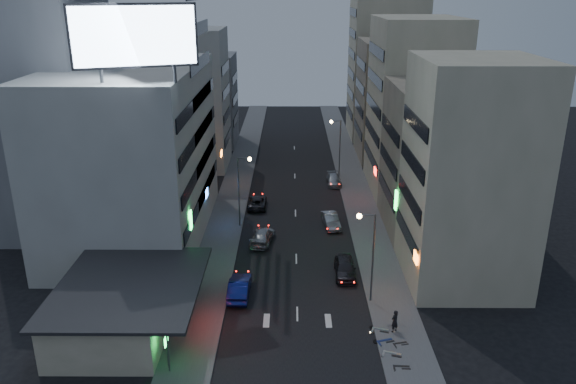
{
  "coord_description": "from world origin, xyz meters",
  "views": [
    {
      "loc": [
        -0.53,
        -35.99,
        25.31
      ],
      "look_at": [
        -0.83,
        15.96,
        6.35
      ],
      "focal_mm": 35.0,
      "sensor_mm": 36.0,
      "label": 1
    }
  ],
  "objects_px": {
    "road_car_silver": "(262,236)",
    "scooter_black_b": "(407,335)",
    "parked_car_right_near": "(345,268)",
    "road_car_blue": "(240,287)",
    "scooter_silver_a": "(403,347)",
    "person": "(395,321)",
    "parked_car_right_mid": "(331,220)",
    "scooter_blue": "(392,332)",
    "scooter_silver_b": "(390,323)",
    "scooter_black_a": "(410,359)",
    "parked_car_right_far": "(334,180)",
    "parked_car_left": "(257,202)"
  },
  "relations": [
    {
      "from": "scooter_blue",
      "to": "scooter_silver_b",
      "type": "bearing_deg",
      "value": -17.74
    },
    {
      "from": "parked_car_right_mid",
      "to": "scooter_silver_b",
      "type": "bearing_deg",
      "value": -88.26
    },
    {
      "from": "road_car_blue",
      "to": "scooter_black_a",
      "type": "xyz_separation_m",
      "value": [
        12.91,
        -9.74,
        -0.16
      ]
    },
    {
      "from": "person",
      "to": "scooter_blue",
      "type": "xyz_separation_m",
      "value": [
        -0.34,
        -0.88,
        -0.36
      ]
    },
    {
      "from": "scooter_blue",
      "to": "scooter_black_b",
      "type": "distance_m",
      "value": 1.14
    },
    {
      "from": "road_car_silver",
      "to": "scooter_silver_b",
      "type": "distance_m",
      "value": 19.39
    },
    {
      "from": "parked_car_right_mid",
      "to": "scooter_silver_b",
      "type": "height_order",
      "value": "parked_car_right_mid"
    },
    {
      "from": "scooter_silver_a",
      "to": "scooter_silver_b",
      "type": "distance_m",
      "value": 3.1
    },
    {
      "from": "scooter_silver_b",
      "to": "parked_car_right_far",
      "type": "bearing_deg",
      "value": 19.96
    },
    {
      "from": "parked_car_right_near",
      "to": "scooter_black_b",
      "type": "height_order",
      "value": "parked_car_right_near"
    },
    {
      "from": "road_car_silver",
      "to": "scooter_silver_b",
      "type": "xyz_separation_m",
      "value": [
        10.72,
        -16.15,
        -0.03
      ]
    },
    {
      "from": "scooter_black_b",
      "to": "parked_car_right_mid",
      "type": "bearing_deg",
      "value": -2.41
    },
    {
      "from": "road_car_blue",
      "to": "scooter_silver_a",
      "type": "xyz_separation_m",
      "value": [
        12.61,
        -8.37,
        -0.09
      ]
    },
    {
      "from": "road_car_silver",
      "to": "person",
      "type": "distance_m",
      "value": 19.76
    },
    {
      "from": "parked_car_left",
      "to": "scooter_silver_a",
      "type": "xyz_separation_m",
      "value": [
        12.31,
        -29.41,
        0.06
      ]
    },
    {
      "from": "parked_car_right_near",
      "to": "road_car_blue",
      "type": "distance_m",
      "value": 10.2
    },
    {
      "from": "scooter_silver_a",
      "to": "parked_car_right_mid",
      "type": "bearing_deg",
      "value": 26.32
    },
    {
      "from": "scooter_silver_a",
      "to": "scooter_black_b",
      "type": "height_order",
      "value": "scooter_silver_a"
    },
    {
      "from": "road_car_silver",
      "to": "scooter_blue",
      "type": "bearing_deg",
      "value": 130.27
    },
    {
      "from": "parked_car_right_mid",
      "to": "scooter_black_b",
      "type": "relative_size",
      "value": 2.67
    },
    {
      "from": "person",
      "to": "scooter_black_a",
      "type": "distance_m",
      "value": 4.24
    },
    {
      "from": "road_car_blue",
      "to": "scooter_silver_a",
      "type": "relative_size",
      "value": 2.47
    },
    {
      "from": "parked_car_right_far",
      "to": "road_car_silver",
      "type": "distance_m",
      "value": 20.65
    },
    {
      "from": "road_car_silver",
      "to": "scooter_black_b",
      "type": "xyz_separation_m",
      "value": [
        11.78,
        -17.67,
        -0.1
      ]
    },
    {
      "from": "parked_car_right_mid",
      "to": "scooter_black_b",
      "type": "height_order",
      "value": "parked_car_right_mid"
    },
    {
      "from": "parked_car_right_near",
      "to": "scooter_black_b",
      "type": "relative_size",
      "value": 2.84
    },
    {
      "from": "parked_car_right_near",
      "to": "parked_car_right_far",
      "type": "relative_size",
      "value": 1.05
    },
    {
      "from": "scooter_blue",
      "to": "scooter_silver_a",
      "type": "bearing_deg",
      "value": 175.59
    },
    {
      "from": "person",
      "to": "scooter_black_b",
      "type": "height_order",
      "value": "person"
    },
    {
      "from": "person",
      "to": "scooter_silver_a",
      "type": "xyz_separation_m",
      "value": [
        0.1,
        -2.84,
        -0.32
      ]
    },
    {
      "from": "road_car_blue",
      "to": "person",
      "type": "bearing_deg",
      "value": 157.23
    },
    {
      "from": "parked_car_left",
      "to": "parked_car_right_far",
      "type": "bearing_deg",
      "value": -140.2
    },
    {
      "from": "scooter_black_a",
      "to": "scooter_black_b",
      "type": "xyz_separation_m",
      "value": [
        0.33,
        2.92,
        -0.03
      ]
    },
    {
      "from": "parked_car_right_mid",
      "to": "parked_car_left",
      "type": "xyz_separation_m",
      "value": [
        -8.64,
        5.89,
        -0.06
      ]
    },
    {
      "from": "parked_car_right_far",
      "to": "scooter_black_a",
      "type": "bearing_deg",
      "value": -88.06
    },
    {
      "from": "parked_car_right_far",
      "to": "scooter_silver_b",
      "type": "xyz_separation_m",
      "value": [
        1.87,
        -34.81,
        0.05
      ]
    },
    {
      "from": "parked_car_right_far",
      "to": "scooter_black_b",
      "type": "relative_size",
      "value": 2.7
    },
    {
      "from": "parked_car_right_near",
      "to": "scooter_silver_b",
      "type": "relative_size",
      "value": 2.46
    },
    {
      "from": "scooter_silver_a",
      "to": "scooter_silver_b",
      "type": "xyz_separation_m",
      "value": [
        -0.43,
        3.07,
        -0.03
      ]
    },
    {
      "from": "scooter_silver_b",
      "to": "person",
      "type": "bearing_deg",
      "value": -107.46
    },
    {
      "from": "road_car_silver",
      "to": "scooter_silver_a",
      "type": "distance_m",
      "value": 22.22
    },
    {
      "from": "scooter_black_a",
      "to": "parked_car_right_mid",
      "type": "bearing_deg",
      "value": 12.28
    },
    {
      "from": "scooter_black_a",
      "to": "scooter_blue",
      "type": "distance_m",
      "value": 3.41
    },
    {
      "from": "parked_car_left",
      "to": "scooter_black_b",
      "type": "distance_m",
      "value": 30.71
    },
    {
      "from": "parked_car_right_near",
      "to": "person",
      "type": "distance_m",
      "value": 9.72
    },
    {
      "from": "scooter_black_a",
      "to": "scooter_silver_a",
      "type": "relative_size",
      "value": 0.87
    },
    {
      "from": "scooter_black_b",
      "to": "scooter_silver_b",
      "type": "xyz_separation_m",
      "value": [
        -1.06,
        1.51,
        0.08
      ]
    },
    {
      "from": "parked_car_left",
      "to": "scooter_blue",
      "type": "relative_size",
      "value": 2.59
    },
    {
      "from": "road_car_silver",
      "to": "scooter_blue",
      "type": "xyz_separation_m",
      "value": [
        10.71,
        -17.26,
        -0.04
      ]
    },
    {
      "from": "parked_car_right_far",
      "to": "road_car_blue",
      "type": "xyz_separation_m",
      "value": [
        -10.31,
        -29.51,
        0.17
      ]
    }
  ]
}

